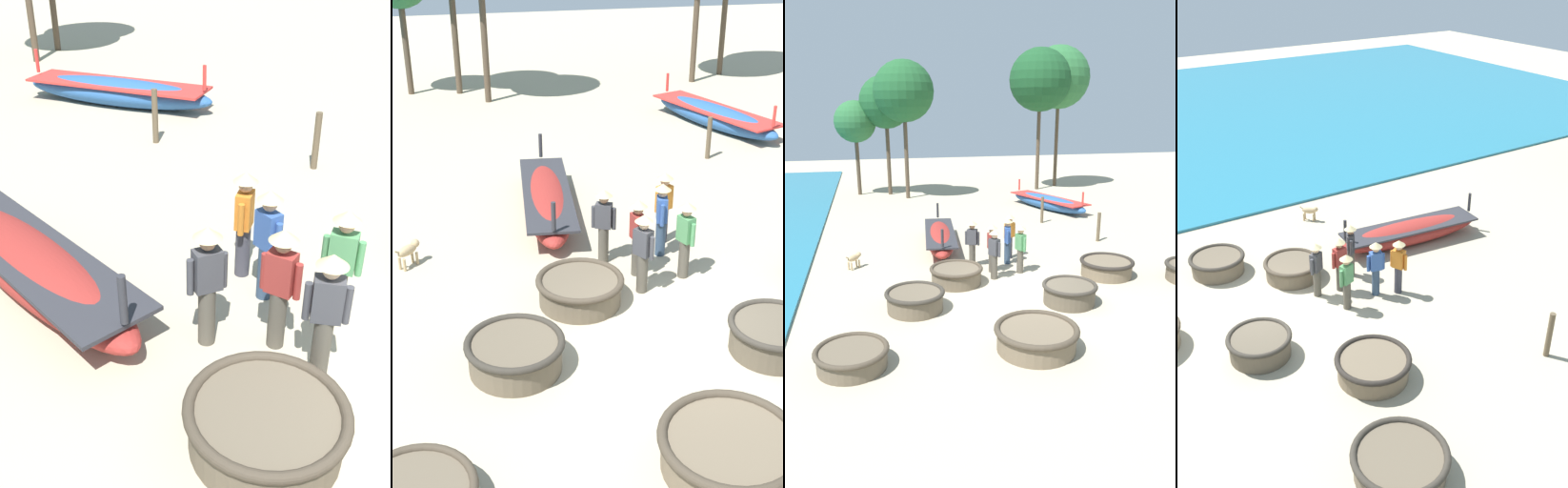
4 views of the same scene
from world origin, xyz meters
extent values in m
plane|color=tan|center=(0.00, 0.00, 0.00)|extent=(80.00, 80.00, 0.00)
cube|color=teal|center=(-20.36, 4.00, 0.05)|extent=(28.00, 52.00, 0.10)
cylinder|color=brown|center=(-1.61, 1.69, 0.25)|extent=(1.58, 1.58, 0.50)
torus|color=#42382B|center=(-1.61, 1.69, 0.50)|extent=(1.70, 1.70, 0.13)
cylinder|color=brown|center=(-3.11, -0.08, 0.26)|extent=(1.54, 1.54, 0.52)
torus|color=#332D26|center=(-3.11, -0.08, 0.52)|extent=(1.67, 1.67, 0.12)
cylinder|color=brown|center=(3.41, 1.28, 0.25)|extent=(1.65, 1.65, 0.51)
torus|color=#28231E|center=(3.41, 1.28, 0.51)|extent=(1.79, 1.79, 0.13)
cylinder|color=brown|center=(1.27, -0.59, 0.27)|extent=(1.47, 1.47, 0.54)
torus|color=#332D26|center=(1.27, -0.59, 0.54)|extent=(1.59, 1.59, 0.12)
cylinder|color=brown|center=(5.98, 0.20, 0.25)|extent=(1.76, 1.76, 0.51)
torus|color=#332D26|center=(5.98, 0.20, 0.51)|extent=(1.90, 1.90, 0.14)
ellipsoid|color=maroon|center=(-1.50, 5.96, 0.36)|extent=(1.67, 5.19, 0.72)
cube|color=#2D2D33|center=(-1.50, 5.96, 0.59)|extent=(1.67, 4.79, 0.06)
cylinder|color=#2D2D33|center=(-1.24, 8.29, 0.99)|extent=(0.10, 0.10, 0.65)
cylinder|color=#2D2D33|center=(-1.75, 3.63, 0.99)|extent=(0.10, 0.10, 0.65)
cylinder|color=#383842|center=(0.79, 3.85, 0.41)|extent=(0.22, 0.22, 0.82)
cube|color=orange|center=(0.79, 3.85, 1.09)|extent=(0.40, 0.34, 0.54)
sphere|color=tan|center=(0.79, 3.85, 1.47)|extent=(0.20, 0.20, 0.20)
cylinder|color=orange|center=(0.59, 3.76, 1.04)|extent=(0.09, 0.09, 0.48)
cylinder|color=orange|center=(0.99, 3.95, 1.04)|extent=(0.09, 0.09, 0.48)
cone|color=#D1BC84|center=(0.79, 3.85, 1.60)|extent=(0.36, 0.36, 0.14)
cylinder|color=#2D425B|center=(0.53, 3.26, 0.41)|extent=(0.22, 0.22, 0.82)
cube|color=#33569E|center=(0.53, 3.26, 1.09)|extent=(0.30, 0.39, 0.54)
sphere|color=tan|center=(0.53, 3.26, 1.47)|extent=(0.20, 0.20, 0.20)
cylinder|color=#33569E|center=(0.47, 3.05, 1.04)|extent=(0.09, 0.09, 0.48)
cylinder|color=#33569E|center=(0.59, 3.47, 1.04)|extent=(0.09, 0.09, 0.48)
cone|color=#D1BC84|center=(0.53, 3.26, 1.60)|extent=(0.36, 0.36, 0.14)
cylinder|color=#4C473D|center=(-0.33, 1.84, 0.41)|extent=(0.22, 0.22, 0.82)
cube|color=#3D3D42|center=(-0.33, 1.84, 1.09)|extent=(0.37, 0.40, 0.54)
sphere|color=#DBB28E|center=(-0.33, 1.84, 1.47)|extent=(0.20, 0.20, 0.20)
cylinder|color=#3D3D42|center=(-0.21, 1.65, 1.04)|extent=(0.09, 0.09, 0.48)
cylinder|color=#3D3D42|center=(-0.44, 2.03, 1.04)|extent=(0.09, 0.09, 0.48)
cone|color=#D1BC84|center=(-0.33, 1.84, 1.60)|extent=(0.36, 0.36, 0.14)
cylinder|color=#4C473D|center=(-0.76, 3.22, 0.41)|extent=(0.22, 0.22, 0.82)
cube|color=#3D3D42|center=(-0.76, 3.22, 1.09)|extent=(0.40, 0.35, 0.54)
sphere|color=#A37556|center=(-0.76, 3.22, 1.47)|extent=(0.20, 0.20, 0.20)
cylinder|color=#3D3D42|center=(-0.96, 3.32, 1.04)|extent=(0.09, 0.09, 0.48)
cylinder|color=#3D3D42|center=(-0.56, 3.13, 1.04)|extent=(0.09, 0.09, 0.48)
cone|color=#D1BC84|center=(-0.76, 3.22, 1.60)|extent=(0.36, 0.36, 0.14)
cylinder|color=#4C473D|center=(-0.22, 2.53, 0.41)|extent=(0.22, 0.22, 0.82)
cube|color=maroon|center=(-0.22, 2.53, 1.09)|extent=(0.27, 0.37, 0.54)
sphere|color=#A37556|center=(-0.22, 2.53, 1.47)|extent=(0.20, 0.20, 0.20)
cylinder|color=maroon|center=(-0.26, 2.75, 1.04)|extent=(0.09, 0.09, 0.48)
cylinder|color=maroon|center=(-0.19, 2.31, 1.04)|extent=(0.09, 0.09, 0.48)
cone|color=#D1BC84|center=(-0.22, 2.53, 1.60)|extent=(0.36, 0.36, 0.14)
cylinder|color=#4C473D|center=(0.68, 2.22, 0.41)|extent=(0.22, 0.22, 0.82)
cube|color=#4C8E56|center=(0.68, 2.22, 1.09)|extent=(0.32, 0.39, 0.54)
sphere|color=tan|center=(0.68, 2.22, 1.47)|extent=(0.20, 0.20, 0.20)
cylinder|color=#4C8E56|center=(0.61, 2.43, 1.04)|extent=(0.09, 0.09, 0.48)
cylinder|color=#4C8E56|center=(0.76, 2.01, 1.04)|extent=(0.09, 0.09, 0.48)
cone|color=#D1BC84|center=(0.68, 2.22, 1.60)|extent=(0.36, 0.36, 0.14)
ellipsoid|color=tan|center=(-4.84, 3.94, 0.39)|extent=(0.51, 0.51, 0.22)
sphere|color=tan|center=(-4.67, 4.11, 0.46)|extent=(0.18, 0.18, 0.18)
cylinder|color=tan|center=(-5.02, 3.76, 0.45)|extent=(0.17, 0.17, 0.16)
cylinder|color=tan|center=(-4.76, 4.12, 0.14)|extent=(0.06, 0.06, 0.28)
cylinder|color=tan|center=(-4.66, 4.02, 0.14)|extent=(0.06, 0.06, 0.28)
cylinder|color=tan|center=(-5.02, 3.86, 0.14)|extent=(0.06, 0.06, 0.28)
cylinder|color=tan|center=(-4.92, 3.76, 0.14)|extent=(0.06, 0.06, 0.28)
cylinder|color=brown|center=(5.08, 5.23, 0.61)|extent=(0.14, 0.14, 1.23)
camera|label=1|loc=(-5.11, -0.47, 4.79)|focal=42.00mm
camera|label=2|loc=(-4.03, -9.26, 6.96)|focal=50.00mm
camera|label=3|loc=(-4.14, -12.38, 5.48)|focal=35.00mm
camera|label=4|loc=(11.96, -4.33, 8.93)|focal=42.00mm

